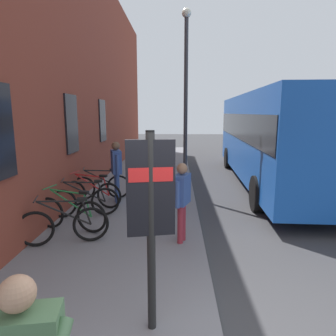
% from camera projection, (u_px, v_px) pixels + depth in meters
% --- Properties ---
extents(ground, '(60.00, 60.00, 0.00)m').
position_uv_depth(ground, '(228.00, 204.00, 9.13)').
color(ground, '#38383A').
extents(sidewalk_pavement, '(24.00, 3.50, 0.12)m').
position_uv_depth(sidewalk_pavement, '(145.00, 185.00, 11.17)').
color(sidewalk_pavement, slate).
rests_on(sidewalk_pavement, ground).
extents(station_facade, '(22.00, 0.65, 8.17)m').
position_uv_depth(station_facade, '(92.00, 76.00, 11.48)').
color(station_facade, brown).
rests_on(station_facade, ground).
extents(bicycle_leaning_wall, '(0.63, 1.72, 0.97)m').
position_uv_depth(bicycle_leaning_wall, '(64.00, 225.00, 5.99)').
color(bicycle_leaning_wall, black).
rests_on(bicycle_leaning_wall, sidewalk_pavement).
extents(bicycle_by_door, '(0.58, 1.73, 0.97)m').
position_uv_depth(bicycle_by_door, '(70.00, 214.00, 6.68)').
color(bicycle_by_door, black).
rests_on(bicycle_by_door, sidewalk_pavement).
extents(bicycle_nearest_sign, '(0.55, 1.74, 0.97)m').
position_uv_depth(bicycle_nearest_sign, '(84.00, 201.00, 7.59)').
color(bicycle_nearest_sign, black).
rests_on(bicycle_nearest_sign, sidewalk_pavement).
extents(bicycle_far_end, '(0.54, 1.75, 0.97)m').
position_uv_depth(bicycle_far_end, '(92.00, 193.00, 8.36)').
color(bicycle_far_end, black).
rests_on(bicycle_far_end, sidewalk_pavement).
extents(bicycle_under_window, '(0.58, 1.73, 0.97)m').
position_uv_depth(bicycle_under_window, '(101.00, 187.00, 9.12)').
color(bicycle_under_window, black).
rests_on(bicycle_under_window, sidewalk_pavement).
extents(transit_info_sign, '(0.18, 0.56, 2.40)m').
position_uv_depth(transit_info_sign, '(151.00, 201.00, 3.42)').
color(transit_info_sign, black).
rests_on(transit_info_sign, sidewalk_pavement).
extents(city_bus, '(10.60, 2.98, 3.35)m').
position_uv_depth(city_bus, '(272.00, 134.00, 11.31)').
color(city_bus, '#1951B2').
rests_on(city_bus, ground).
extents(pedestrian_crossing_street, '(0.46, 0.53, 1.64)m').
position_uv_depth(pedestrian_crossing_street, '(162.00, 160.00, 10.28)').
color(pedestrian_crossing_street, maroon).
rests_on(pedestrian_crossing_street, sidewalk_pavement).
extents(pedestrian_near_bus, '(0.64, 0.41, 1.78)m').
position_uv_depth(pedestrian_near_bus, '(116.00, 166.00, 8.66)').
color(pedestrian_near_bus, '#334C8C').
rests_on(pedestrian_near_bus, sidewalk_pavement).
extents(pedestrian_by_facade, '(0.59, 0.38, 1.62)m').
position_uv_depth(pedestrian_by_facade, '(182.00, 194.00, 5.99)').
color(pedestrian_by_facade, maroon).
rests_on(pedestrian_by_facade, sidewalk_pavement).
extents(street_lamp, '(0.28, 0.28, 5.61)m').
position_uv_depth(street_lamp, '(186.00, 89.00, 9.25)').
color(street_lamp, '#333338').
rests_on(street_lamp, sidewalk_pavement).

